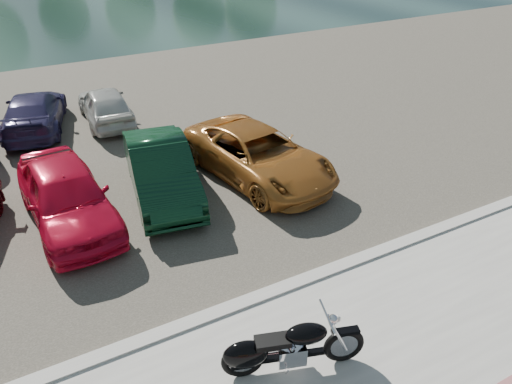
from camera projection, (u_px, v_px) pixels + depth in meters
ground at (360, 357)px, 8.35m from camera, size 200.00×200.00×0.00m
kerb at (296, 284)px, 9.83m from camera, size 60.00×0.30×0.14m
parking_lot at (151, 127)px, 16.66m from camera, size 60.00×18.00×0.04m
motorcycle at (281, 349)px, 7.79m from camera, size 2.26×1.03×1.05m
car_4 at (66, 196)px, 11.39m from camera, size 1.95×4.36×1.46m
car_5 at (161, 170)px, 12.53m from camera, size 2.18×4.42×1.39m
car_6 at (258, 155)px, 13.34m from camera, size 3.00×5.13×1.34m
car_11 at (34, 112)px, 16.16m from camera, size 2.71×4.54×1.23m
car_12 at (105, 105)px, 16.72m from camera, size 1.60×3.64×1.22m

